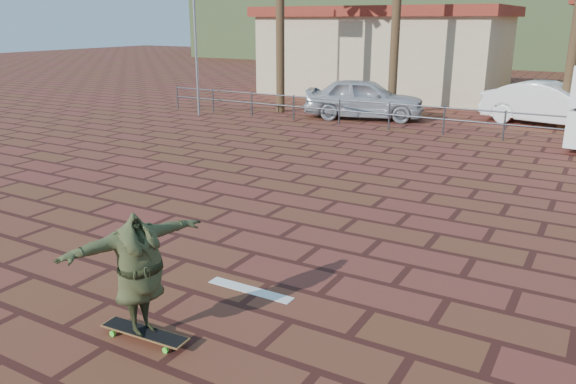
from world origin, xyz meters
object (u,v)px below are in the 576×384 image
Objects in this scene: car_white at (550,104)px; car_silver at (364,98)px; skateboarder at (139,274)px; longboard at (144,333)px.

car_silver is at bearing 119.07° from car_white.
car_white is at bearing 8.30° from skateboarder.
skateboarder is 17.28m from car_silver.
car_silver is 0.98× the size of car_white.
car_silver is 7.00m from car_white.
skateboarder reaches higher than longboard.
car_white is (6.69, 2.05, -0.01)m from car_silver.
longboard is at bearing -175.95° from car_white.
skateboarder is 0.39× the size of car_white.
car_silver is at bearing 100.09° from longboard.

